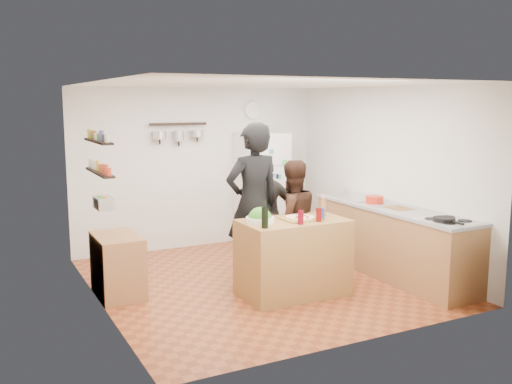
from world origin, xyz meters
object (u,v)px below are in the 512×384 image
person_center (291,221)px  person_back (267,215)px  person_left (253,204)px  wall_clock (253,110)px  counter_run (392,242)px  wine_bottle (265,218)px  salad_bowl (260,220)px  salt_canister (321,214)px  prep_island (293,257)px  side_table (118,265)px  pepper_mill (323,208)px  skillet (444,220)px  fridge (262,189)px  red_bowl (375,200)px

person_center → person_back: person_back is taller
person_left → wall_clock: bearing=-119.9°
counter_run → wine_bottle: bearing=-171.9°
person_left → counter_run: person_left is taller
person_center → wall_clock: size_ratio=5.20×
salad_bowl → person_left: bearing=71.1°
salt_canister → person_left: person_left is taller
counter_run → wall_clock: (-0.75, 2.63, 1.70)m
salt_canister → wall_clock: size_ratio=0.46×
wine_bottle → prep_island: bearing=23.7°
prep_island → side_table: 2.09m
prep_island → pepper_mill: pepper_mill is taller
salt_canister → wine_bottle: bearing=-172.9°
person_left → person_center: bearing=166.2°
skillet → person_left: bearing=138.7°
salad_bowl → skillet: 2.12m
prep_island → wall_clock: bearing=73.1°
wine_bottle → skillet: (1.97, -0.69, -0.08)m
salad_bowl → fridge: size_ratio=0.18×
prep_island → red_bowl: red_bowl is taller
person_left → skillet: (1.71, -1.50, -0.08)m
red_bowl → salad_bowl: bearing=-169.5°
person_left → person_center: size_ratio=1.31×
skillet → salt_canister: bearing=146.1°
person_left → person_back: (0.40, 0.39, -0.24)m
wall_clock → side_table: bearing=-146.7°
red_bowl → wine_bottle: bearing=-162.7°
person_center → fridge: (0.56, 1.87, 0.12)m
fridge → side_table: fridge is taller
counter_run → person_center: bearing=162.0°
prep_island → salt_canister: size_ratio=9.05×
wine_bottle → side_table: (-1.37, 1.16, -0.66)m
person_center → wall_clock: bearing=-99.6°
pepper_mill → person_center: 0.54m
wine_bottle → counter_run: (2.07, 0.30, -0.57)m
pepper_mill → skillet: size_ratio=0.79×
person_left → counter_run: (1.81, -0.52, -0.57)m
salt_canister → fridge: (0.52, 2.50, -0.08)m
wine_bottle → wall_clock: wall_clock is taller
pepper_mill → side_table: 2.56m
salt_canister → person_left: size_ratio=0.07×
person_left → salad_bowl: bearing=67.9°
person_left → counter_run: 1.97m
salad_bowl → salt_canister: salt_canister is taller
wine_bottle → pepper_mill: wine_bottle is taller
skillet → salad_bowl: bearing=153.2°
wine_bottle → skillet: size_ratio=0.90×
wine_bottle → red_bowl: size_ratio=0.96×
wall_clock → person_back: bearing=-110.9°
prep_island → salad_bowl: 0.65m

